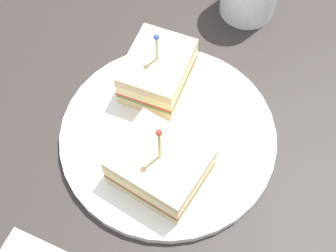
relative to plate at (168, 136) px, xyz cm
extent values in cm
cube|color=#2D2826|center=(0.00, 0.00, -1.64)|extent=(99.54, 99.54, 2.00)
cylinder|color=white|center=(0.00, 0.00, 0.00)|extent=(26.29, 26.29, 1.27)
cube|color=beige|center=(2.51, -7.13, 1.33)|extent=(8.98, 10.51, 1.38)
cube|color=#478438|center=(2.51, -7.13, 2.22)|extent=(8.98, 10.51, 0.40)
cube|color=red|center=(2.51, -7.13, 2.67)|extent=(8.98, 10.51, 0.50)
cube|color=#EFE093|center=(2.51, -7.13, 3.64)|extent=(8.98, 10.51, 1.45)
cube|color=beige|center=(2.51, -7.13, 5.06)|extent=(8.98, 10.51, 1.38)
cylinder|color=tan|center=(2.51, -7.13, 7.43)|extent=(0.30, 0.30, 4.74)
sphere|color=blue|center=(2.51, -7.13, 9.80)|extent=(0.70, 0.70, 0.70)
cube|color=beige|center=(-0.10, 5.37, 1.21)|extent=(12.23, 11.42, 1.14)
cube|color=#478438|center=(-0.10, 5.37, 1.98)|extent=(12.23, 11.42, 0.40)
cube|color=red|center=(-0.10, 5.37, 2.43)|extent=(12.23, 11.42, 0.50)
cube|color=#EFE093|center=(-0.10, 5.37, 3.50)|extent=(12.23, 11.42, 1.66)
cube|color=beige|center=(-0.10, 5.37, 4.90)|extent=(12.23, 11.42, 1.14)
cylinder|color=tan|center=(-0.10, 5.37, 7.87)|extent=(0.30, 0.30, 5.93)
sphere|color=red|center=(-0.10, 5.37, 10.84)|extent=(0.70, 0.70, 0.70)
camera|label=1|loc=(-4.65, 27.80, 53.35)|focal=52.80mm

